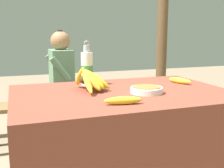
{
  "coord_description": "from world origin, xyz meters",
  "views": [
    {
      "loc": [
        -0.61,
        -1.53,
        1.12
      ],
      "look_at": [
        -0.05,
        0.05,
        0.8
      ],
      "focal_mm": 45.0,
      "sensor_mm": 36.0,
      "label": 1
    }
  ],
  "objects_px": {
    "serving_bowl": "(147,89)",
    "loose_banana_front": "(123,100)",
    "seated_vendor": "(57,80)",
    "banana_bunch_green": "(129,90)",
    "water_bottle": "(87,68)",
    "loose_banana_side": "(180,81)",
    "support_post_far": "(162,25)",
    "banana_bunch_ripe": "(90,79)",
    "wooden_bench": "(79,106)"
  },
  "relations": [
    {
      "from": "loose_banana_side",
      "to": "banana_bunch_green",
      "type": "height_order",
      "value": "loose_banana_side"
    },
    {
      "from": "wooden_bench",
      "to": "seated_vendor",
      "type": "xyz_separation_m",
      "value": [
        -0.22,
        -0.03,
        0.29
      ]
    },
    {
      "from": "wooden_bench",
      "to": "support_post_far",
      "type": "bearing_deg",
      "value": 18.22
    },
    {
      "from": "loose_banana_front",
      "to": "support_post_far",
      "type": "bearing_deg",
      "value": 56.05
    },
    {
      "from": "seated_vendor",
      "to": "banana_bunch_green",
      "type": "bearing_deg",
      "value": -177.46
    },
    {
      "from": "banana_bunch_ripe",
      "to": "serving_bowl",
      "type": "relative_size",
      "value": 1.78
    },
    {
      "from": "loose_banana_front",
      "to": "seated_vendor",
      "type": "distance_m",
      "value": 1.47
    },
    {
      "from": "water_bottle",
      "to": "support_post_far",
      "type": "distance_m",
      "value": 1.88
    },
    {
      "from": "loose_banana_front",
      "to": "wooden_bench",
      "type": "xyz_separation_m",
      "value": [
        0.11,
        1.49,
        -0.41
      ]
    },
    {
      "from": "water_bottle",
      "to": "seated_vendor",
      "type": "distance_m",
      "value": 0.94
    },
    {
      "from": "wooden_bench",
      "to": "support_post_far",
      "type": "distance_m",
      "value": 1.46
    },
    {
      "from": "serving_bowl",
      "to": "seated_vendor",
      "type": "bearing_deg",
      "value": 104.89
    },
    {
      "from": "loose_banana_side",
      "to": "seated_vendor",
      "type": "height_order",
      "value": "seated_vendor"
    },
    {
      "from": "serving_bowl",
      "to": "support_post_far",
      "type": "xyz_separation_m",
      "value": [
        1.03,
        1.67,
        0.41
      ]
    },
    {
      "from": "loose_banana_front",
      "to": "seated_vendor",
      "type": "relative_size",
      "value": 0.17
    },
    {
      "from": "loose_banana_front",
      "to": "support_post_far",
      "type": "xyz_separation_m",
      "value": [
        1.26,
        1.87,
        0.41
      ]
    },
    {
      "from": "water_bottle",
      "to": "support_post_far",
      "type": "bearing_deg",
      "value": 45.39
    },
    {
      "from": "loose_banana_front",
      "to": "serving_bowl",
      "type": "bearing_deg",
      "value": 41.3
    },
    {
      "from": "loose_banana_front",
      "to": "support_post_far",
      "type": "distance_m",
      "value": 2.29
    },
    {
      "from": "seated_vendor",
      "to": "wooden_bench",
      "type": "bearing_deg",
      "value": -171.62
    },
    {
      "from": "banana_bunch_green",
      "to": "support_post_far",
      "type": "bearing_deg",
      "value": 32.17
    },
    {
      "from": "serving_bowl",
      "to": "loose_banana_front",
      "type": "bearing_deg",
      "value": -138.7
    },
    {
      "from": "loose_banana_front",
      "to": "wooden_bench",
      "type": "bearing_deg",
      "value": 85.77
    },
    {
      "from": "water_bottle",
      "to": "support_post_far",
      "type": "height_order",
      "value": "support_post_far"
    },
    {
      "from": "loose_banana_side",
      "to": "banana_bunch_green",
      "type": "xyz_separation_m",
      "value": [
        0.08,
        1.09,
        -0.28
      ]
    },
    {
      "from": "loose_banana_side",
      "to": "support_post_far",
      "type": "height_order",
      "value": "support_post_far"
    },
    {
      "from": "serving_bowl",
      "to": "loose_banana_front",
      "type": "height_order",
      "value": "same"
    },
    {
      "from": "banana_bunch_ripe",
      "to": "banana_bunch_green",
      "type": "distance_m",
      "value": 1.38
    },
    {
      "from": "seated_vendor",
      "to": "banana_bunch_green",
      "type": "distance_m",
      "value": 0.78
    },
    {
      "from": "seated_vendor",
      "to": "banana_bunch_green",
      "type": "xyz_separation_m",
      "value": [
        0.77,
        0.03,
        -0.15
      ]
    },
    {
      "from": "loose_banana_front",
      "to": "loose_banana_side",
      "type": "xyz_separation_m",
      "value": [
        0.58,
        0.4,
        0.0
      ]
    },
    {
      "from": "serving_bowl",
      "to": "banana_bunch_green",
      "type": "relative_size",
      "value": 0.69
    },
    {
      "from": "wooden_bench",
      "to": "support_post_far",
      "type": "relative_size",
      "value": 0.77
    },
    {
      "from": "banana_bunch_ripe",
      "to": "loose_banana_side",
      "type": "relative_size",
      "value": 1.86
    },
    {
      "from": "banana_bunch_ripe",
      "to": "serving_bowl",
      "type": "bearing_deg",
      "value": -31.14
    },
    {
      "from": "banana_bunch_ripe",
      "to": "support_post_far",
      "type": "xyz_separation_m",
      "value": [
        1.33,
        1.5,
        0.36
      ]
    },
    {
      "from": "banana_bunch_green",
      "to": "seated_vendor",
      "type": "bearing_deg",
      "value": -177.64
    },
    {
      "from": "support_post_far",
      "to": "loose_banana_side",
      "type": "bearing_deg",
      "value": -114.84
    },
    {
      "from": "wooden_bench",
      "to": "seated_vendor",
      "type": "distance_m",
      "value": 0.36
    },
    {
      "from": "water_bottle",
      "to": "loose_banana_side",
      "type": "xyz_separation_m",
      "value": [
        0.62,
        -0.15,
        -0.1
      ]
    },
    {
      "from": "wooden_bench",
      "to": "seated_vendor",
      "type": "relative_size",
      "value": 1.63
    },
    {
      "from": "seated_vendor",
      "to": "water_bottle",
      "type": "bearing_deg",
      "value": 94.68
    },
    {
      "from": "water_bottle",
      "to": "wooden_bench",
      "type": "height_order",
      "value": "water_bottle"
    },
    {
      "from": "support_post_far",
      "to": "serving_bowl",
      "type": "bearing_deg",
      "value": -121.72
    },
    {
      "from": "loose_banana_side",
      "to": "support_post_far",
      "type": "xyz_separation_m",
      "value": [
        0.68,
        1.47,
        0.41
      ]
    },
    {
      "from": "water_bottle",
      "to": "loose_banana_side",
      "type": "height_order",
      "value": "water_bottle"
    },
    {
      "from": "banana_bunch_green",
      "to": "support_post_far",
      "type": "height_order",
      "value": "support_post_far"
    },
    {
      "from": "wooden_bench",
      "to": "water_bottle",
      "type": "bearing_deg",
      "value": -99.08
    },
    {
      "from": "water_bottle",
      "to": "banana_bunch_ripe",
      "type": "bearing_deg",
      "value": -99.21
    },
    {
      "from": "water_bottle",
      "to": "seated_vendor",
      "type": "height_order",
      "value": "seated_vendor"
    }
  ]
}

